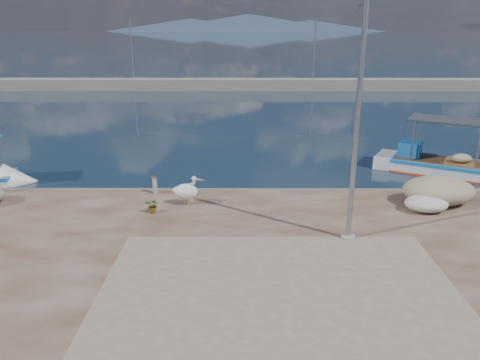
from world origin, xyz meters
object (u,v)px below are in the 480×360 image
boat_right (441,168)px  bollard_near (155,184)px  pelican (187,191)px  lamp_post (356,135)px

boat_right → bollard_near: size_ratio=9.07×
boat_right → pelican: (-11.74, -5.62, 0.79)m
boat_right → pelican: boat_right is taller
pelican → lamp_post: lamp_post is taller
pelican → bollard_near: bearing=145.5°
lamp_post → bollard_near: lamp_post is taller
boat_right → lamp_post: bearing=-98.0°
pelican → bollard_near: 1.85m
lamp_post → pelican: bearing=152.2°
lamp_post → bollard_near: 8.39m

